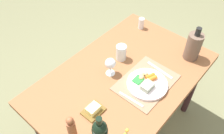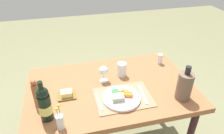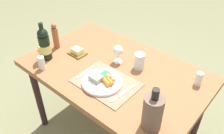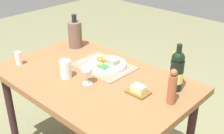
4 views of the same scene
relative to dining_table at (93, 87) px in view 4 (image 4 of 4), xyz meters
The scene contains 13 objects.
dining_table is the anchor object (origin of this frame).
placemat 0.18m from the dining_table, 69.54° to the right, with size 0.41×0.30×0.01m, color #907256.
dinner_plate 0.20m from the dining_table, 77.05° to the right, with size 0.27×0.27×0.05m.
fork 0.22m from the dining_table, 127.23° to the right, with size 0.01×0.18×0.01m, color silver.
knife 0.28m from the dining_table, 38.16° to the right, with size 0.02×0.21×0.01m, color silver.
pepper_mill 0.57m from the dining_table, behind, with size 0.05×0.05×0.21m.
water_tumbler 0.22m from the dining_table, 44.69° to the left, with size 0.08×0.08×0.12m.
butter_dish 0.36m from the dining_table, behind, with size 0.13×0.10×0.05m.
wine_glass 0.20m from the dining_table, 114.10° to the left, with size 0.07×0.07×0.14m.
salt_shaker 0.58m from the dining_table, 23.98° to the left, with size 0.05×0.05×0.10m, color white.
wine_bottle 0.56m from the dining_table, 154.18° to the right, with size 0.08×0.08×0.29m.
flower_vase 0.53m from the dining_table, 139.92° to the right, with size 0.05×0.05×0.19m.
cooler_bottle 0.57m from the dining_table, 28.40° to the right, with size 0.11×0.11×0.27m.
Camera 4 is at (-1.21, 1.11, 1.64)m, focal length 45.83 mm.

